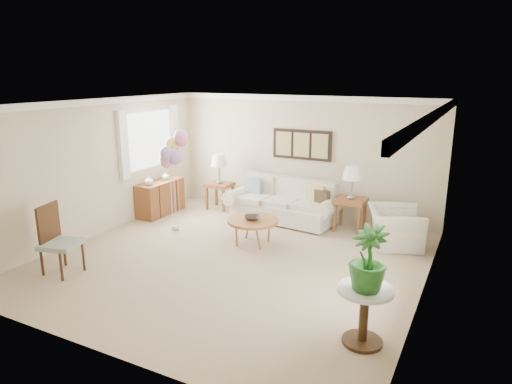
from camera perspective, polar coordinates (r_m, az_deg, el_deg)
ground_plane at (r=7.82m, az=-2.69°, el=-8.38°), size 6.00×6.00×0.00m
room_shell at (r=7.47m, az=-3.22°, el=3.59°), size 6.04×6.04×2.60m
wall_art_triptych at (r=9.99m, az=5.74°, el=5.90°), size 1.35×0.06×0.65m
sofa at (r=9.72m, az=3.53°, el=-1.55°), size 2.50×1.13×0.89m
end_table_left at (r=10.52m, az=-4.57°, el=0.61°), size 0.56×0.51×0.61m
end_table_right at (r=9.22m, az=11.73°, el=-1.45°), size 0.60×0.55×0.65m
lamp_left at (r=10.39m, az=-4.64°, el=3.86°), size 0.38×0.38×0.67m
lamp_right at (r=9.07m, az=11.92°, el=2.23°), size 0.37×0.37×0.65m
coffee_table at (r=8.32m, az=-0.39°, el=-3.68°), size 0.94×0.94×0.48m
decor_bowl at (r=8.28m, az=-0.50°, el=-3.24°), size 0.38×0.38×0.07m
armchair at (r=8.69m, az=16.96°, el=-4.23°), size 1.21×1.29×0.68m
side_table at (r=5.49m, az=13.43°, el=-13.23°), size 0.65×0.65×0.70m
potted_plant at (r=5.22m, az=13.85°, el=-8.06°), size 0.55×0.55×0.76m
accent_chair at (r=7.77m, az=-23.63°, el=-5.29°), size 0.66×0.66×1.10m
credenza at (r=10.37m, az=-11.86°, el=-0.69°), size 0.46×1.20×0.74m
vase_white at (r=9.96m, az=-13.27°, el=1.41°), size 0.22×0.22×0.20m
vase_sage at (r=10.39m, az=-11.23°, el=1.98°), size 0.21×0.21×0.17m
balloon_cluster at (r=8.95m, az=-10.38°, el=5.04°), size 0.52×0.50×2.01m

